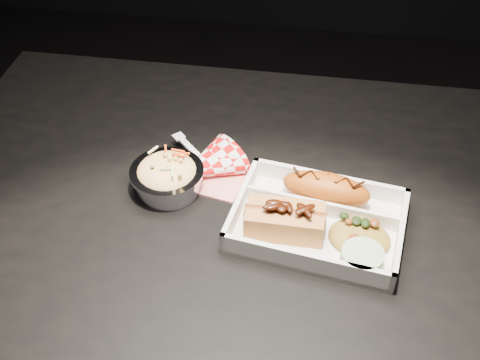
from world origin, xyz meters
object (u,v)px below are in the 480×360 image
(dining_table, at_px, (276,250))
(food_tray, at_px, (317,223))
(fried_pastry, at_px, (326,189))
(foil_coleslaw_cup, at_px, (167,175))
(napkin_fork, at_px, (207,166))
(hotdog, at_px, (285,218))

(dining_table, bearing_deg, food_tray, -22.55)
(fried_pastry, xyz_separation_m, foil_coleslaw_cup, (-0.25, -0.00, -0.00))
(food_tray, distance_m, napkin_fork, 0.21)
(hotdog, height_order, foil_coleslaw_cup, same)
(fried_pastry, xyz_separation_m, napkin_fork, (-0.20, 0.04, -0.02))
(hotdog, relative_size, napkin_fork, 0.79)
(dining_table, bearing_deg, hotdog, -73.85)
(napkin_fork, bearing_deg, foil_coleslaw_cup, -94.02)
(food_tray, bearing_deg, fried_pastry, 90.00)
(food_tray, xyz_separation_m, fried_pastry, (0.01, 0.05, 0.02))
(food_tray, distance_m, hotdog, 0.06)
(dining_table, bearing_deg, foil_coleslaw_cup, 172.34)
(dining_table, height_order, foil_coleslaw_cup, foil_coleslaw_cup)
(hotdog, bearing_deg, food_tray, 22.76)
(dining_table, height_order, napkin_fork, napkin_fork)
(dining_table, bearing_deg, fried_pastry, 22.58)
(foil_coleslaw_cup, height_order, napkin_fork, napkin_fork)
(hotdog, xyz_separation_m, foil_coleslaw_cup, (-0.20, 0.07, -0.00))
(dining_table, xyz_separation_m, food_tray, (0.06, -0.03, 0.10))
(foil_coleslaw_cup, bearing_deg, fried_pastry, 1.02)
(foil_coleslaw_cup, xyz_separation_m, napkin_fork, (0.05, 0.05, -0.01))
(fried_pastry, relative_size, napkin_fork, 0.91)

